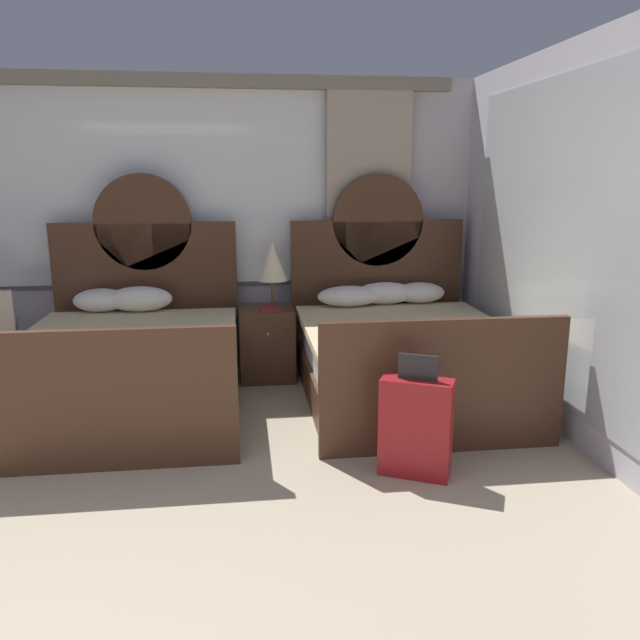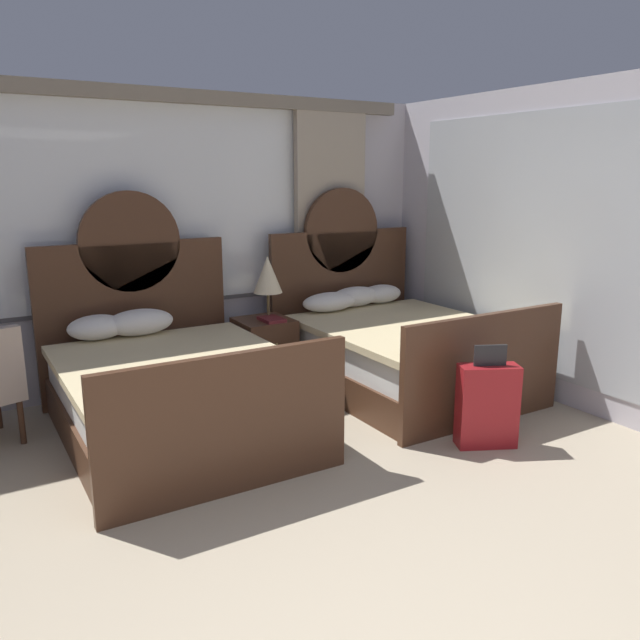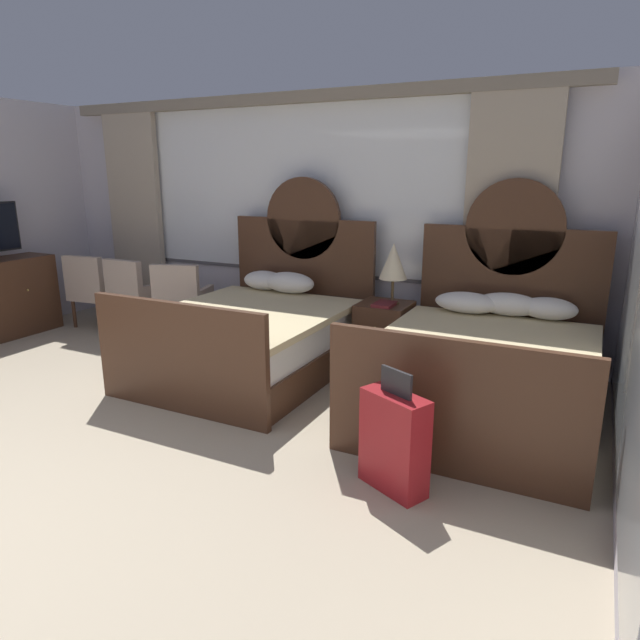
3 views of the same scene
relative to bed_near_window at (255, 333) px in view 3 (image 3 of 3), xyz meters
The scene contains 10 objects.
wall_back_window 1.61m from the bed_near_window, 99.34° to the left, with size 6.61×0.22×2.70m.
bed_near_window is the anchor object (origin of this frame).
bed_near_mirror 2.16m from the bed_near_window, ahead, with size 1.65×2.14×1.82m.
nightstand_between_beds 1.25m from the bed_near_window, 29.76° to the left, with size 0.48×0.51×0.65m.
table_lamp_on_nightstand 1.48m from the bed_near_window, 29.52° to the left, with size 0.27×0.27×0.58m.
book_on_nightstand 1.27m from the bed_near_window, 25.13° to the left, with size 0.18×0.26×0.03m.
armchair_by_window_left 1.36m from the bed_near_window, 160.21° to the left, with size 0.67×0.67×0.90m.
armchair_by_window_centre 2.04m from the bed_near_window, 167.09° to the left, with size 0.55×0.55×0.90m.
armchair_by_window_right 2.70m from the bed_near_window, behind, with size 0.59×0.59×0.90m.
suitcase_on_floor 2.36m from the bed_near_window, 36.48° to the right, with size 0.47×0.35×0.77m.
Camera 3 is at (3.05, -1.18, 1.88)m, focal length 31.27 mm.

